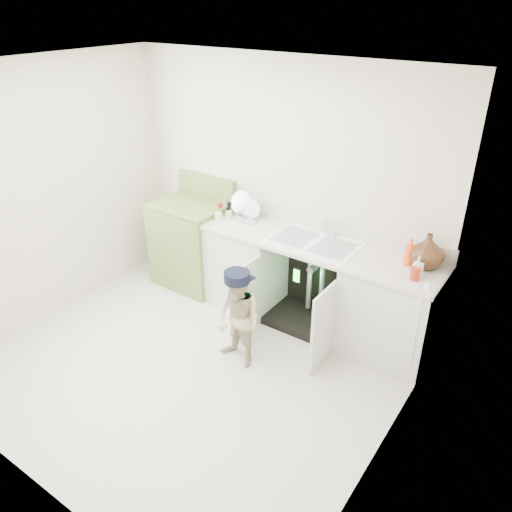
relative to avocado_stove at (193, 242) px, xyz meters
The scene contains 5 objects.
ground 1.59m from the avocado_stove, 51.27° to the right, with size 3.50×3.50×0.00m, color #BAB4A3.
room_shell 1.69m from the avocado_stove, 51.27° to the right, with size 6.00×5.50×1.26m.
counter_run 1.52m from the avocado_stove, ahead, with size 2.44×1.02×1.20m.
avocado_stove is the anchor object (origin of this frame).
repair_worker 1.54m from the avocado_stove, 34.28° to the right, with size 0.53×0.76×0.91m.
Camera 1 is at (2.48, -2.53, 2.97)m, focal length 35.00 mm.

